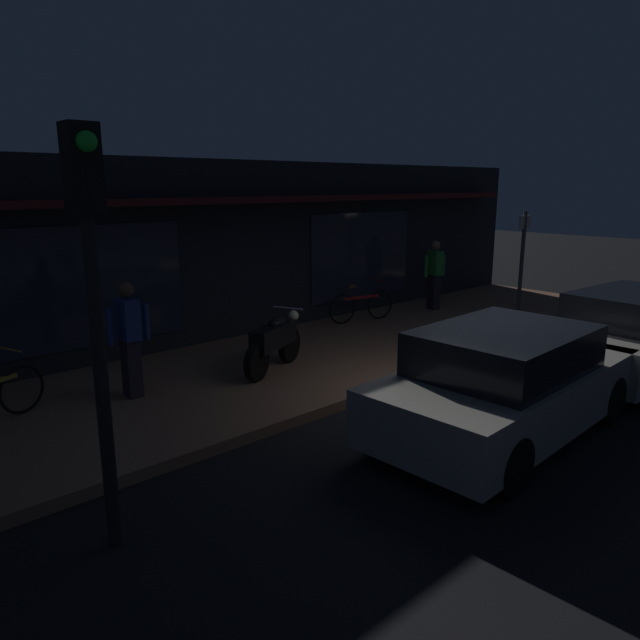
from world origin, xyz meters
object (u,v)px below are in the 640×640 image
(traffic_light_pole, at_px, (92,269))
(parked_car_far, at_px, (639,334))
(parked_car_near, at_px, (506,383))
(person_photographer, at_px, (129,337))
(person_bystander, at_px, (434,274))
(motorcycle, at_px, (275,341))
(bicycle_extra, at_px, (361,306))
(sign_post, at_px, (522,257))

(traffic_light_pole, distance_m, parked_car_far, 8.79)
(parked_car_near, bearing_deg, parked_car_far, -2.70)
(person_photographer, bearing_deg, person_bystander, 5.57)
(motorcycle, height_order, bicycle_extra, motorcycle)
(parked_car_near, bearing_deg, person_bystander, 44.31)
(motorcycle, bearing_deg, person_photographer, 169.62)
(parked_car_near, xyz_separation_m, parked_car_far, (3.85, -0.18, 0.00))
(sign_post, distance_m, parked_car_far, 4.01)
(parked_car_far, bearing_deg, sign_post, 58.17)
(person_photographer, xyz_separation_m, parked_car_near, (3.06, -4.13, -0.32))
(person_bystander, xyz_separation_m, sign_post, (0.88, -1.77, 0.48))
(bicycle_extra, relative_size, traffic_light_pole, 0.45)
(traffic_light_pole, relative_size, parked_car_near, 0.86)
(traffic_light_pole, bearing_deg, motorcycle, 34.49)
(motorcycle, bearing_deg, sign_post, -4.80)
(parked_car_far, bearing_deg, person_photographer, 148.04)
(sign_post, distance_m, traffic_light_pole, 10.84)
(motorcycle, distance_m, parked_car_far, 6.07)
(sign_post, bearing_deg, parked_car_near, -151.97)
(person_photographer, height_order, parked_car_far, person_photographer)
(bicycle_extra, height_order, person_photographer, person_photographer)
(bicycle_extra, xyz_separation_m, person_photographer, (-5.84, -1.06, 0.52))
(sign_post, distance_m, parked_car_near, 6.76)
(person_photographer, height_order, parked_car_near, person_photographer)
(sign_post, height_order, traffic_light_pole, traffic_light_pole)
(bicycle_extra, xyz_separation_m, parked_car_far, (1.08, -5.37, 0.20))
(person_bystander, distance_m, sign_post, 2.04)
(person_bystander, bearing_deg, motorcycle, -168.34)
(parked_car_far, bearing_deg, motorcycle, 140.01)
(motorcycle, distance_m, sign_post, 6.80)
(traffic_light_pole, height_order, parked_car_near, traffic_light_pole)
(parked_car_near, bearing_deg, bicycle_extra, 61.86)
(traffic_light_pole, bearing_deg, person_photographer, 62.41)
(person_photographer, distance_m, person_bystander, 8.14)
(motorcycle, xyz_separation_m, person_bystander, (5.84, 1.21, 0.38))
(parked_car_far, bearing_deg, parked_car_near, 177.30)
(motorcycle, bearing_deg, parked_car_far, -39.99)
(bicycle_extra, height_order, traffic_light_pole, traffic_light_pole)
(traffic_light_pole, bearing_deg, bicycle_extra, 29.04)
(traffic_light_pole, height_order, parked_car_far, traffic_light_pole)
(person_bystander, height_order, parked_car_far, person_bystander)
(person_photographer, xyz_separation_m, sign_post, (8.99, -0.98, 0.48))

